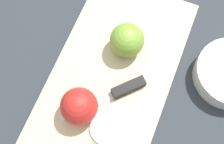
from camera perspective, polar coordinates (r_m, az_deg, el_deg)
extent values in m
plane|color=#282D33|center=(0.63, 0.00, -1.10)|extent=(4.00, 4.00, 0.00)
cube|color=#D1B789|center=(0.62, 0.00, -0.87)|extent=(0.47, 0.30, 0.02)
sphere|color=olive|center=(0.61, 2.77, 5.83)|extent=(0.07, 0.07, 0.07)
cylinder|color=#EFE5C6|center=(0.61, 2.31, 6.14)|extent=(0.06, 0.01, 0.06)
sphere|color=red|center=(0.57, -6.04, -6.25)|extent=(0.07, 0.07, 0.07)
cylinder|color=#EFE5C6|center=(0.57, -6.50, -5.85)|extent=(0.06, 0.01, 0.07)
cube|color=silver|center=(0.60, -4.58, -6.34)|extent=(0.10, 0.07, 0.00)
cube|color=black|center=(0.60, 3.03, -2.81)|extent=(0.07, 0.05, 0.02)
cylinder|color=#EFE5C6|center=(0.59, -0.93, -10.21)|extent=(0.06, 0.06, 0.01)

